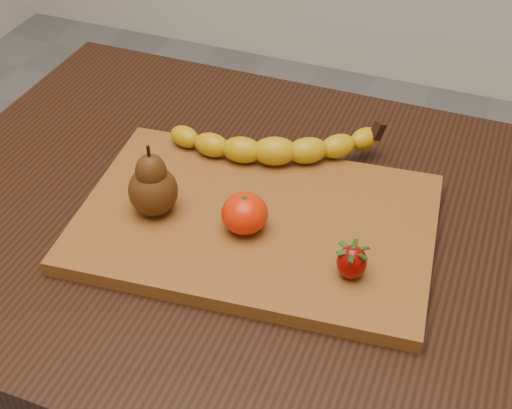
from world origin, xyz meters
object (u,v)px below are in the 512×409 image
at_px(cutting_board, 256,222).
at_px(mandarin, 245,213).
at_px(table, 275,274).
at_px(pear, 152,180).

bearing_deg(cutting_board, mandarin, -106.17).
distance_m(table, cutting_board, 0.11).
bearing_deg(table, mandarin, -118.08).
bearing_deg(pear, table, 20.78).
relative_size(pear, mandarin, 1.69).
bearing_deg(mandarin, pear, -176.24).
bearing_deg(mandarin, cutting_board, 79.65).
xyz_separation_m(table, mandarin, (-0.03, -0.05, 0.14)).
xyz_separation_m(cutting_board, pear, (-0.13, -0.03, 0.06)).
xyz_separation_m(pear, mandarin, (0.12, 0.01, -0.02)).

